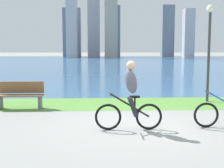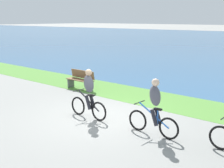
% 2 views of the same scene
% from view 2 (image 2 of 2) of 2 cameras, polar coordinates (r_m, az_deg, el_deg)
% --- Properties ---
extents(ground_plane, '(300.00, 300.00, 0.00)m').
position_cam_2_polar(ground_plane, '(10.32, -2.24, -6.39)').
color(ground_plane, gray).
extents(grass_strip_bayside, '(120.00, 2.52, 0.01)m').
position_cam_2_polar(grass_strip_bayside, '(12.82, 7.81, -2.71)').
color(grass_strip_bayside, '#59933D').
rests_on(grass_strip_bayside, ground).
extents(cyclist_lead, '(1.65, 0.52, 1.69)m').
position_cam_2_polar(cyclist_lead, '(10.06, -4.49, -1.94)').
color(cyclist_lead, black).
rests_on(cyclist_lead, ground).
extents(cyclist_trailing, '(1.71, 0.52, 1.68)m').
position_cam_2_polar(cyclist_trailing, '(8.64, 8.08, -4.46)').
color(cyclist_trailing, black).
rests_on(cyclist_trailing, ground).
extents(bench_near_path, '(1.50, 0.47, 0.90)m').
position_cam_2_polar(bench_near_path, '(14.39, -5.99, 0.83)').
color(bench_near_path, brown).
rests_on(bench_near_path, ground).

